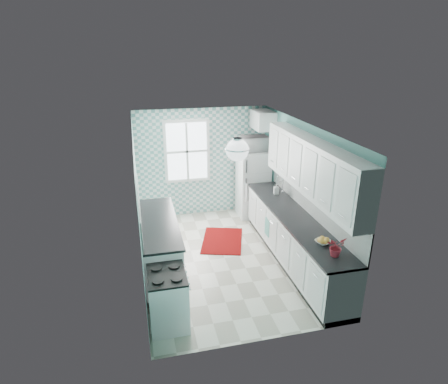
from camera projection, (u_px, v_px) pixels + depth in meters
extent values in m
cube|color=white|center=(225.00, 258.00, 7.11)|extent=(3.00, 4.40, 0.02)
cube|color=white|center=(225.00, 127.00, 6.20)|extent=(3.00, 4.40, 0.02)
cube|color=#61A9A1|center=(202.00, 162.00, 8.66)|extent=(3.00, 0.02, 2.50)
cube|color=#61A9A1|center=(266.00, 262.00, 4.65)|extent=(3.00, 0.02, 2.50)
cube|color=#61A9A1|center=(138.00, 205.00, 6.33)|extent=(0.02, 4.40, 2.50)
cube|color=#61A9A1|center=(303.00, 190.00, 6.99)|extent=(0.02, 4.40, 2.50)
cube|color=#609F9D|center=(202.00, 163.00, 8.64)|extent=(3.00, 0.01, 2.50)
cube|color=white|center=(187.00, 151.00, 8.43)|extent=(1.04, 0.05, 1.44)
cube|color=white|center=(187.00, 151.00, 8.42)|extent=(0.90, 0.02, 1.30)
cube|color=white|center=(311.00, 201.00, 6.64)|extent=(0.02, 3.60, 0.51)
cube|color=white|center=(140.00, 210.00, 6.28)|extent=(0.02, 2.15, 0.51)
cube|color=white|center=(312.00, 167.00, 6.17)|extent=(0.33, 3.20, 0.90)
cube|color=white|center=(262.00, 120.00, 8.24)|extent=(0.40, 0.74, 0.40)
cylinder|color=silver|center=(237.00, 139.00, 5.49)|extent=(0.14, 0.14, 0.04)
cylinder|color=silver|center=(237.00, 144.00, 5.51)|extent=(0.02, 0.02, 0.12)
sphere|color=white|center=(237.00, 150.00, 5.54)|extent=(0.34, 0.34, 0.34)
cube|color=white|center=(293.00, 240.00, 6.85)|extent=(0.60, 3.60, 0.90)
cube|color=black|center=(294.00, 217.00, 6.67)|extent=(0.63, 3.60, 0.04)
cube|color=white|center=(160.00, 247.00, 6.62)|extent=(0.60, 2.15, 0.90)
cube|color=black|center=(159.00, 222.00, 6.45)|extent=(0.63, 2.15, 0.04)
cube|color=white|center=(253.00, 184.00, 8.69)|extent=(0.68, 0.64, 1.56)
cube|color=silver|center=(258.00, 173.00, 8.27)|extent=(0.67, 0.01, 0.02)
cube|color=silver|center=(246.00, 166.00, 8.13)|extent=(0.03, 0.03, 0.30)
cube|color=silver|center=(246.00, 190.00, 8.32)|extent=(0.03, 0.03, 0.54)
cube|color=silver|center=(168.00, 299.00, 5.31)|extent=(0.53, 0.67, 0.79)
cube|color=black|center=(166.00, 275.00, 5.16)|extent=(0.53, 0.67, 0.03)
cube|color=black|center=(187.00, 293.00, 5.35)|extent=(0.01, 0.44, 0.27)
cube|color=silver|center=(274.00, 195.00, 7.66)|extent=(0.53, 0.44, 0.12)
cylinder|color=silver|center=(283.00, 185.00, 7.63)|extent=(0.02, 0.02, 0.30)
torus|color=silver|center=(280.00, 176.00, 7.54)|extent=(0.16, 0.02, 0.16)
cube|color=maroon|center=(222.00, 241.00, 7.74)|extent=(1.10, 1.32, 0.02)
cube|color=#70B8B0|center=(267.00, 227.00, 7.26)|extent=(0.07, 0.23, 0.35)
imported|color=white|center=(323.00, 242.00, 5.71)|extent=(0.29, 0.29, 0.06)
imported|color=#B73120|center=(336.00, 247.00, 5.34)|extent=(0.33, 0.31, 0.29)
imported|color=silver|center=(276.00, 189.00, 7.62)|extent=(0.11, 0.12, 0.22)
imported|color=silver|center=(254.00, 144.00, 8.35)|extent=(0.61, 0.42, 0.34)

